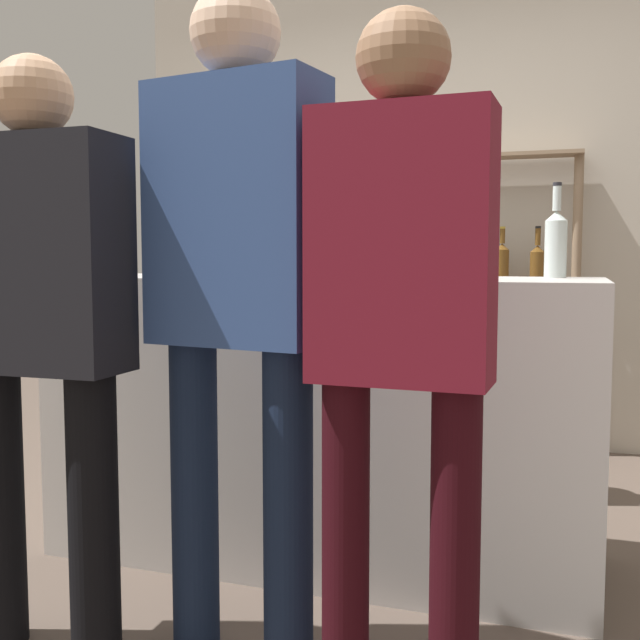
{
  "coord_description": "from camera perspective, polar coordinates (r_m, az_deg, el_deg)",
  "views": [
    {
      "loc": [
        0.84,
        -2.48,
        1.08
      ],
      "look_at": [
        0.0,
        0.0,
        0.85
      ],
      "focal_mm": 42.0,
      "sensor_mm": 36.0,
      "label": 1
    }
  ],
  "objects": [
    {
      "name": "counter_bottle_1",
      "position": [
        2.85,
        -4.05,
        6.04
      ],
      "size": [
        0.08,
        0.08,
        0.35
      ],
      "color": "black",
      "rests_on": "bar_counter"
    },
    {
      "name": "counter_bottle_0",
      "position": [
        2.66,
        17.53,
        5.71
      ],
      "size": [
        0.07,
        0.07,
        0.32
      ],
      "color": "silver",
      "rests_on": "bar_counter"
    },
    {
      "name": "wine_glass",
      "position": [
        2.54,
        5.96,
        5.57
      ],
      "size": [
        0.09,
        0.09,
        0.14
      ],
      "color": "silver",
      "rests_on": "bar_counter"
    },
    {
      "name": "server_behind_counter",
      "position": [
        3.37,
        7.61,
        1.93
      ],
      "size": [
        0.42,
        0.25,
        1.54
      ],
      "rotation": [
        0.0,
        0.0,
        -1.77
      ],
      "color": "#575347",
      "rests_on": "ground_plane"
    },
    {
      "name": "ground_plane",
      "position": [
        2.83,
        -0.0,
        -17.47
      ],
      "size": [
        16.0,
        16.0,
        0.0
      ],
      "primitive_type": "plane",
      "color": "brown"
    },
    {
      "name": "counter_bottle_2",
      "position": [
        2.73,
        -11.51,
        6.18
      ],
      "size": [
        0.08,
        0.08,
        0.37
      ],
      "color": "black",
      "rests_on": "bar_counter"
    },
    {
      "name": "customer_center",
      "position": [
        1.94,
        -6.29,
        3.49
      ],
      "size": [
        0.48,
        0.27,
        1.75
      ],
      "rotation": [
        0.0,
        0.0,
        1.42
      ],
      "color": "#121C33",
      "rests_on": "ground_plane"
    },
    {
      "name": "customer_left",
      "position": [
        2.11,
        -20.61,
        0.41
      ],
      "size": [
        0.48,
        0.22,
        1.6
      ],
      "rotation": [
        0.0,
        0.0,
        1.59
      ],
      "color": "black",
      "rests_on": "ground_plane"
    },
    {
      "name": "customer_right",
      "position": [
        1.71,
        6.19,
        0.95
      ],
      "size": [
        0.42,
        0.21,
        1.62
      ],
      "rotation": [
        0.0,
        0.0,
        1.54
      ],
      "color": "black",
      "rests_on": "ground_plane"
    },
    {
      "name": "back_shelf",
      "position": [
        4.3,
        7.56,
        4.74
      ],
      "size": [
        1.76,
        0.18,
        1.63
      ],
      "color": "#897056",
      "rests_on": "ground_plane"
    },
    {
      "name": "bar_counter",
      "position": [
        2.68,
        -0.0,
        -7.5
      ],
      "size": [
        1.9,
        0.63,
        1.0
      ],
      "primitive_type": "cube",
      "color": "#B7B2AD",
      "rests_on": "ground_plane"
    },
    {
      "name": "ice_bucket",
      "position": [
        2.55,
        1.19,
        6.01
      ],
      "size": [
        0.22,
        0.22,
        0.25
      ],
      "color": "#B2B2B7",
      "rests_on": "bar_counter"
    },
    {
      "name": "back_wall",
      "position": [
        4.49,
        7.96,
        8.94
      ],
      "size": [
        3.5,
        0.12,
        2.8
      ],
      "primitive_type": "cube",
      "color": "#B2A899",
      "rests_on": "ground_plane"
    }
  ]
}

